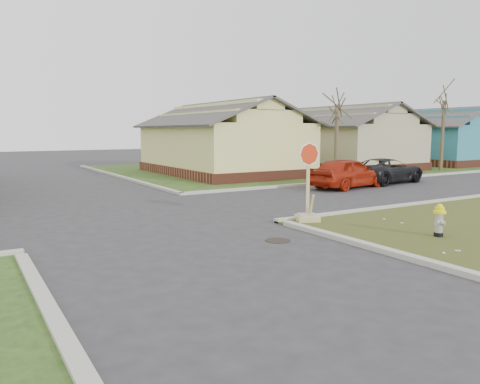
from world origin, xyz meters
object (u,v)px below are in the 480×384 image
stop_sign (308,204)px  dark_pickup (386,171)px  fire_hydrant (439,219)px  red_sedan (347,173)px

stop_sign → dark_pickup: size_ratio=0.51×
stop_sign → dark_pickup: stop_sign is taller
fire_hydrant → dark_pickup: size_ratio=0.18×
red_sedan → dark_pickup: size_ratio=0.92×
stop_sign → red_sedan: bearing=63.4°
fire_hydrant → dark_pickup: bearing=30.5°
fire_hydrant → stop_sign: bearing=97.6°
fire_hydrant → red_sedan: (5.64, 9.19, 0.22)m
stop_sign → dark_pickup: 12.39m
fire_hydrant → red_sedan: red_sedan is taller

